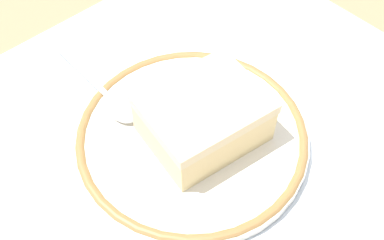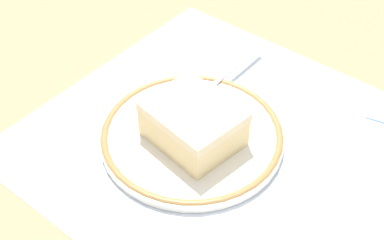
% 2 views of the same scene
% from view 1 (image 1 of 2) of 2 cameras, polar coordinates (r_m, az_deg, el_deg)
% --- Properties ---
extents(ground_plane, '(2.40, 2.40, 0.00)m').
position_cam_1_polar(ground_plane, '(0.45, 1.71, 1.61)').
color(ground_plane, '#9E7551').
extents(placemat, '(0.43, 0.40, 0.00)m').
position_cam_1_polar(placemat, '(0.45, 1.71, 1.67)').
color(placemat, silver).
rests_on(placemat, ground_plane).
extents(plate, '(0.21, 0.21, 0.01)m').
position_cam_1_polar(plate, '(0.42, 0.00, -1.99)').
color(plate, silver).
rests_on(plate, placemat).
extents(cake_slice, '(0.11, 0.09, 0.05)m').
position_cam_1_polar(cake_slice, '(0.40, 1.43, 0.32)').
color(cake_slice, beige).
rests_on(cake_slice, plate).
extents(spoon, '(0.03, 0.14, 0.01)m').
position_cam_1_polar(spoon, '(0.44, -9.79, 2.61)').
color(spoon, silver).
rests_on(spoon, plate).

